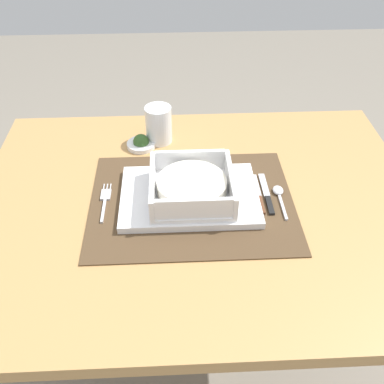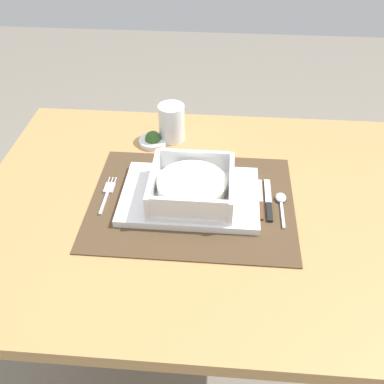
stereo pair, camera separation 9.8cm
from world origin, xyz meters
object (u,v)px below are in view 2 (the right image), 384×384
(dining_table, at_px, (199,233))
(porridge_bowl, at_px, (192,186))
(fork, at_px, (108,192))
(spoon, at_px, (281,201))
(drinking_glass, at_px, (172,124))
(butter_knife, at_px, (269,202))
(bread_knife, at_px, (260,202))
(condiment_saucer, at_px, (153,140))

(dining_table, bearing_deg, porridge_bowl, 168.23)
(fork, relative_size, spoon, 1.17)
(dining_table, xyz_separation_m, porridge_bowl, (-0.02, 0.00, 0.14))
(porridge_bowl, bearing_deg, fork, 177.29)
(fork, bearing_deg, drinking_glass, 60.00)
(spoon, distance_m, butter_knife, 0.03)
(bread_knife, bearing_deg, drinking_glass, 133.88)
(butter_knife, distance_m, condiment_saucer, 0.37)
(drinking_glass, distance_m, condiment_saucer, 0.06)
(butter_knife, xyz_separation_m, drinking_glass, (-0.24, 0.25, 0.04))
(drinking_glass, bearing_deg, spoon, -41.96)
(dining_table, bearing_deg, spoon, 3.23)
(dining_table, bearing_deg, fork, 176.54)
(dining_table, height_order, spoon, spoon)
(porridge_bowl, xyz_separation_m, bread_knife, (0.15, 0.00, -0.04))
(fork, xyz_separation_m, spoon, (0.39, -0.00, 0.00))
(spoon, xyz_separation_m, condiment_saucer, (-0.32, 0.22, 0.00))
(porridge_bowl, relative_size, bread_knife, 1.32)
(porridge_bowl, relative_size, spoon, 1.62)
(butter_knife, xyz_separation_m, bread_knife, (-0.02, 0.00, 0.00))
(bread_knife, distance_m, condiment_saucer, 0.35)
(butter_knife, height_order, bread_knife, same)
(fork, relative_size, condiment_saucer, 1.74)
(fork, height_order, butter_knife, butter_knife)
(porridge_bowl, bearing_deg, spoon, 1.92)
(butter_knife, height_order, condiment_saucer, condiment_saucer)
(butter_knife, relative_size, bread_knife, 1.04)
(bread_knife, bearing_deg, dining_table, -175.41)
(porridge_bowl, xyz_separation_m, drinking_glass, (-0.07, 0.25, 0.00))
(bread_knife, bearing_deg, condiment_saucer, 142.67)
(dining_table, xyz_separation_m, fork, (-0.21, 0.01, 0.10))
(dining_table, distance_m, porridge_bowl, 0.14)
(fork, bearing_deg, dining_table, -7.21)
(dining_table, xyz_separation_m, drinking_glass, (-0.09, 0.25, 0.14))
(porridge_bowl, height_order, condiment_saucer, porridge_bowl)
(fork, relative_size, butter_knife, 0.91)
(spoon, xyz_separation_m, drinking_glass, (-0.27, 0.24, 0.04))
(spoon, relative_size, drinking_glass, 1.13)
(spoon, bearing_deg, butter_knife, -167.89)
(fork, bearing_deg, bread_knife, -4.73)
(porridge_bowl, distance_m, spoon, 0.20)
(butter_knife, xyz_separation_m, condiment_saucer, (-0.29, 0.22, 0.00))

